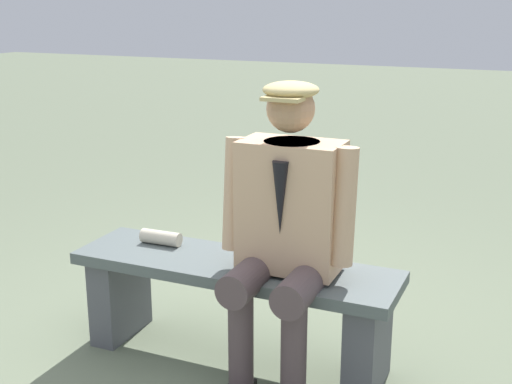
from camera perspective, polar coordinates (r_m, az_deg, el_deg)
The scene contains 4 objects.
ground_plane at distance 3.41m, azimuth -1.76°, elevation -13.63°, with size 30.00×30.00×0.00m, color #667159.
bench at distance 3.26m, azimuth -1.81°, elevation -8.52°, with size 1.54×0.43×0.50m.
seated_man at distance 2.96m, azimuth 2.49°, elevation -2.56°, with size 0.61×0.57×1.35m.
rolled_magazine at distance 3.44m, azimuth -7.92°, elevation -3.78°, with size 0.07×0.07×0.21m, color beige.
Camera 1 is at (-1.28, 2.68, 1.68)m, focal length 48.09 mm.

